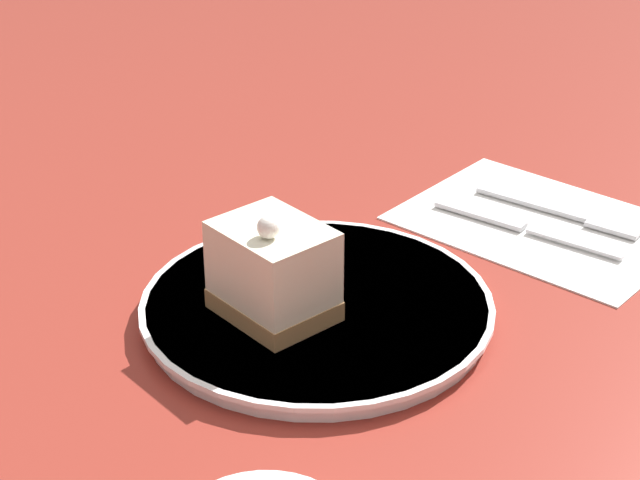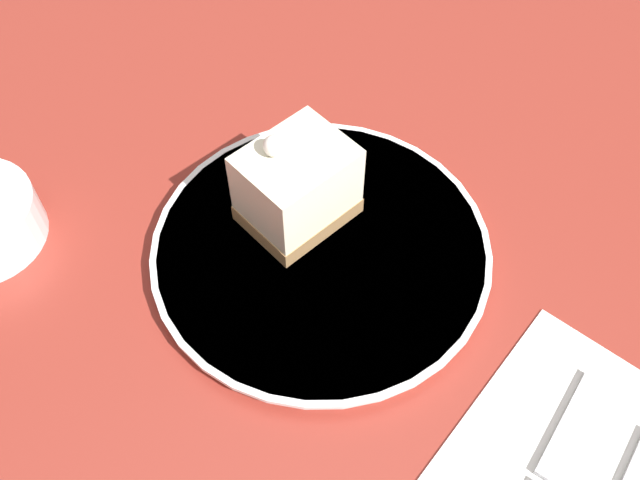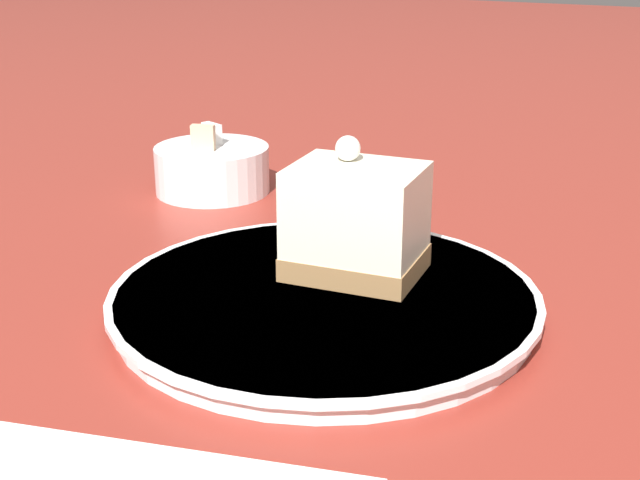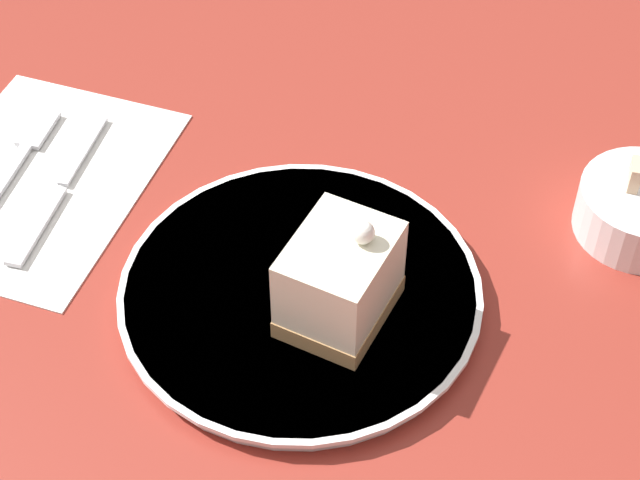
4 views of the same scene
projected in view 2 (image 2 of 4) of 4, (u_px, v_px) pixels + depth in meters
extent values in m
plane|color=maroon|center=(364.00, 238.00, 0.57)|extent=(4.00, 4.00, 0.00)
cylinder|color=white|center=(321.00, 251.00, 0.56)|extent=(0.25, 0.25, 0.02)
cylinder|color=white|center=(321.00, 247.00, 0.55)|extent=(0.26, 0.26, 0.00)
cube|color=#9E7547|center=(298.00, 209.00, 0.56)|extent=(0.07, 0.08, 0.01)
cube|color=white|center=(297.00, 180.00, 0.53)|extent=(0.07, 0.08, 0.06)
sphere|color=white|center=(274.00, 146.00, 0.51)|extent=(0.02, 0.02, 0.02)
cube|color=silver|center=(567.00, 429.00, 0.48)|extent=(0.04, 0.09, 0.00)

